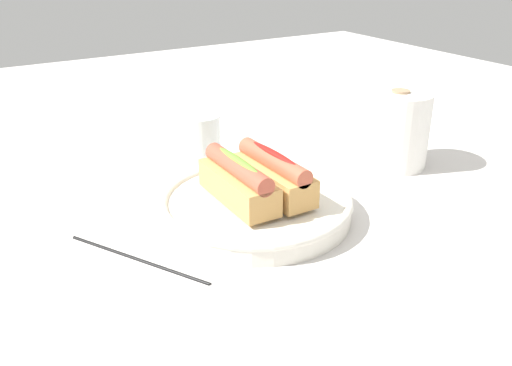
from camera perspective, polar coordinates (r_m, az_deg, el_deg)
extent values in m
plane|color=beige|center=(0.82, -1.70, -2.90)|extent=(2.40, 2.40, 0.00)
cylinder|color=silver|center=(0.79, 0.00, -2.61)|extent=(0.27, 0.27, 0.03)
torus|color=silver|center=(0.79, 0.00, -1.72)|extent=(0.27, 0.27, 0.01)
cube|color=tan|center=(0.77, -1.84, -0.38)|extent=(0.15, 0.05, 0.04)
cylinder|color=#B24C38|center=(0.75, -1.87, 1.54)|extent=(0.15, 0.03, 0.03)
ellipsoid|color=olive|center=(0.75, -1.88, 2.36)|extent=(0.11, 0.01, 0.01)
cube|color=tan|center=(0.79, 1.79, 0.37)|extent=(0.15, 0.05, 0.04)
cylinder|color=#BC563D|center=(0.78, 1.81, 2.24)|extent=(0.15, 0.03, 0.03)
ellipsoid|color=red|center=(0.77, 1.82, 3.05)|extent=(0.11, 0.01, 0.01)
cylinder|color=white|center=(0.97, -5.65, 4.39)|extent=(0.07, 0.07, 0.09)
cylinder|color=silver|center=(0.97, -5.62, 3.72)|extent=(0.06, 0.06, 0.06)
cylinder|color=white|center=(0.99, 14.23, 5.35)|extent=(0.11, 0.11, 0.13)
cylinder|color=#997A5B|center=(0.97, 14.64, 9.10)|extent=(0.03, 0.03, 0.00)
cylinder|color=black|center=(0.71, -12.11, -7.52)|extent=(0.20, 0.11, 0.01)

